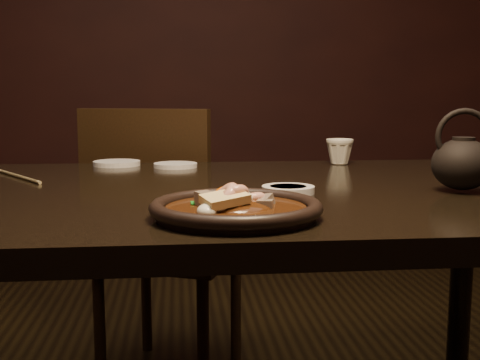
{
  "coord_description": "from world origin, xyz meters",
  "views": [
    {
      "loc": [
        -0.05,
        -1.16,
        0.93
      ],
      "look_at": [
        0.04,
        -0.26,
        0.8
      ],
      "focal_mm": 45.0,
      "sensor_mm": 36.0,
      "label": 1
    }
  ],
  "objects": [
    {
      "name": "chopsticks",
      "position": [
        -0.39,
        0.17,
        0.75
      ],
      "size": [
        0.14,
        0.21,
        0.01
      ],
      "rotation": [
        0.0,
        0.0,
        0.58
      ],
      "color": "tan",
      "rests_on": "table"
    },
    {
      "name": "table",
      "position": [
        0.0,
        0.0,
        0.67
      ],
      "size": [
        1.6,
        0.9,
        0.75
      ],
      "color": "black",
      "rests_on": "floor"
    },
    {
      "name": "teapot",
      "position": [
        0.47,
        -0.1,
        0.81
      ],
      "size": [
        0.14,
        0.11,
        0.15
      ],
      "rotation": [
        0.0,
        0.0,
        -0.14
      ],
      "color": "black",
      "rests_on": "table"
    },
    {
      "name": "tea_cup",
      "position": [
        0.37,
        0.36,
        0.79
      ],
      "size": [
        0.09,
        0.09,
        0.07
      ],
      "primitive_type": "imported",
      "rotation": [
        0.0,
        0.0,
        0.38
      ],
      "color": "beige",
      "rests_on": "table"
    },
    {
      "name": "soy_dish",
      "position": [
        0.15,
        -0.09,
        0.76
      ],
      "size": [
        0.1,
        0.1,
        0.01
      ],
      "primitive_type": "cylinder",
      "color": "white",
      "rests_on": "table"
    },
    {
      "name": "plate",
      "position": [
        0.03,
        -0.3,
        0.76
      ],
      "size": [
        0.25,
        0.25,
        0.03
      ],
      "color": "black",
      "rests_on": "table"
    },
    {
      "name": "saucer_right",
      "position": [
        -0.21,
        0.39,
        0.76
      ],
      "size": [
        0.12,
        0.12,
        0.01
      ],
      "primitive_type": "cylinder",
      "color": "white",
      "rests_on": "table"
    },
    {
      "name": "saucer_left",
      "position": [
        -0.06,
        0.34,
        0.76
      ],
      "size": [
        0.11,
        0.11,
        0.01
      ],
      "primitive_type": "cylinder",
      "color": "white",
      "rests_on": "table"
    },
    {
      "name": "stirfry",
      "position": [
        0.03,
        -0.3,
        0.77
      ],
      "size": [
        0.13,
        0.13,
        0.06
      ],
      "color": "#321809",
      "rests_on": "plate"
    },
    {
      "name": "chair",
      "position": [
        -0.1,
        0.69,
        0.48
      ],
      "size": [
        0.55,
        0.55,
        0.89
      ],
      "rotation": [
        0.0,
        0.0,
        2.76
      ],
      "color": "black",
      "rests_on": "floor"
    },
    {
      "name": "wall_back",
      "position": [
        0.0,
        3.0,
        1.4
      ],
      "size": [
        5.0,
        0.02,
        2.8
      ],
      "primitive_type": "cube",
      "color": "black",
      "rests_on": "floor"
    }
  ]
}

